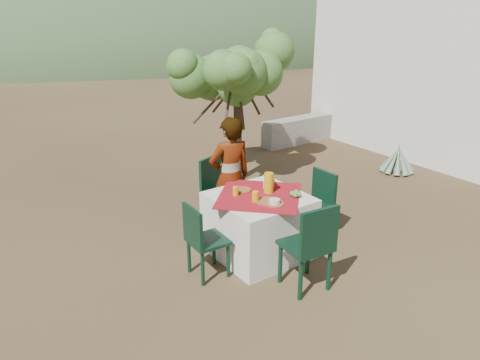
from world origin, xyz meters
The scene contains 24 objects.
ground centered at (0.00, 0.00, 0.00)m, with size 160.00×160.00×0.00m, color #3B271A.
table centered at (-0.40, 0.10, 0.38)m, with size 1.30×1.30×0.76m.
chair_far centered at (-0.36, 1.09, 0.52)m, with size 0.55×0.55×0.93m.
chair_near centered at (-0.44, -0.82, 0.55)m, with size 0.50×0.50×0.99m.
chair_left centered at (-1.22, 0.05, 0.48)m, with size 0.41×0.41×0.86m.
chair_right centered at (0.49, 0.04, 0.48)m, with size 0.41×0.41×0.87m.
person centered at (-0.37, 0.76, 0.78)m, with size 0.57×0.38×1.56m, color #8C6651.
shrub_tree centered at (0.87, 2.34, 1.69)m, with size 1.82×1.79×2.14m.
agave centered at (3.37, 0.97, 0.22)m, with size 0.61×0.59×0.64m.
guesthouse centered at (5.60, 1.80, 1.50)m, with size 3.20×4.20×3.00m, color beige.
stone_wall centered at (3.60, 3.40, 0.28)m, with size 2.60×0.35×0.55m, color gray.
hill_near_right centered at (12.00, 36.00, 0.00)m, with size 48.00×48.00×20.00m, color #2E4828.
hill_far_right centered at (28.00, 46.00, 0.00)m, with size 36.00×36.00×14.00m, color slate.
plate_far centered at (-0.48, 0.34, 0.77)m, with size 0.21×0.21×0.01m, color brown.
plate_near centered at (-0.45, -0.10, 0.77)m, with size 0.26×0.26×0.01m, color brown.
glass_far centered at (-0.63, 0.26, 0.82)m, with size 0.07×0.07×0.11m, color #D5980D.
glass_near centered at (-0.55, -0.02, 0.82)m, with size 0.08×0.08×0.12m, color #D5980D.
juice_pitcher centered at (-0.26, 0.11, 0.88)m, with size 0.11×0.11×0.24m, color #D5980D.
bowl_plate centered at (-0.42, -0.20, 0.77)m, with size 0.22×0.22×0.01m, color brown.
white_bowl centered at (-0.42, -0.20, 0.80)m, with size 0.13×0.13×0.05m, color silver.
jar_left centered at (-0.11, 0.22, 0.81)m, with size 0.06×0.06×0.10m, color orange.
jar_right centered at (-0.07, 0.29, 0.82)m, with size 0.07×0.07×0.11m, color orange.
napkin_holder centered at (-0.20, 0.23, 0.81)m, with size 0.07×0.04×0.09m, color silver.
fruit_cluster centered at (-0.08, -0.17, 0.80)m, with size 0.13×0.12×0.07m.
Camera 1 is at (-3.47, -3.87, 2.87)m, focal length 35.00 mm.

